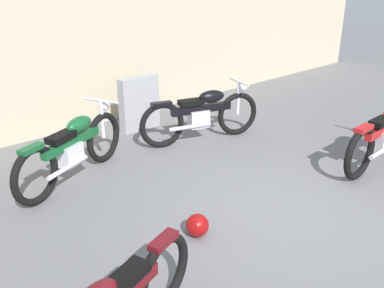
% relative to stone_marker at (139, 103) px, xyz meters
% --- Properties ---
extents(ground_plane, '(40.00, 40.00, 0.00)m').
position_rel_stone_marker_xyz_m(ground_plane, '(-0.44, -3.58, -0.49)').
color(ground_plane, slate).
extents(building_wall, '(18.00, 0.30, 2.67)m').
position_rel_stone_marker_xyz_m(building_wall, '(-0.44, 0.96, 0.84)').
color(building_wall, beige).
rests_on(building_wall, ground_plane).
extents(stone_marker, '(0.78, 0.20, 0.99)m').
position_rel_stone_marker_xyz_m(stone_marker, '(0.00, 0.00, 0.00)').
color(stone_marker, '#9E9EA3').
rests_on(stone_marker, ground_plane).
extents(helmet, '(0.26, 0.26, 0.26)m').
position_rel_stone_marker_xyz_m(helmet, '(-1.58, -3.25, -0.36)').
color(helmet, maroon).
rests_on(helmet, ground_plane).
extents(motorcycle_black, '(2.14, 0.90, 0.99)m').
position_rel_stone_marker_xyz_m(motorcycle_black, '(0.45, -1.21, -0.01)').
color(motorcycle_black, black).
rests_on(motorcycle_black, ground_plane).
extents(motorcycle_green, '(2.07, 1.05, 0.99)m').
position_rel_stone_marker_xyz_m(motorcycle_green, '(-1.90, -1.09, -0.02)').
color(motorcycle_green, black).
rests_on(motorcycle_green, ground_plane).
extents(motorcycle_red, '(2.24, 0.62, 1.00)m').
position_rel_stone_marker_xyz_m(motorcycle_red, '(1.79, -3.75, -0.01)').
color(motorcycle_red, black).
rests_on(motorcycle_red, ground_plane).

